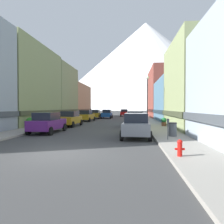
{
  "coord_description": "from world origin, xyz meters",
  "views": [
    {
      "loc": [
        3.43,
        -9.37,
        2.18
      ],
      "look_at": [
        -0.52,
        32.43,
        1.3
      ],
      "focal_mm": 33.03,
      "sensor_mm": 36.0,
      "label": 1
    }
  ],
  "objects": [
    {
      "name": "storefront_right_3",
      "position": [
        11.24,
        36.41,
        5.11
      ],
      "size": [
        7.77,
        13.54,
        10.56
      ],
      "color": "brown",
      "rests_on": "ground"
    },
    {
      "name": "storefront_left_1",
      "position": [
        -11.13,
        15.89,
        4.85
      ],
      "size": [
        7.55,
        12.22,
        10.04
      ],
      "color": "#8C9966",
      "rests_on": "ground"
    },
    {
      "name": "potted_plant_0",
      "position": [
        7.0,
        13.82,
        0.65
      ],
      "size": [
        0.57,
        0.57,
        0.94
      ],
      "color": "brown",
      "rests_on": "sidewalk_right"
    },
    {
      "name": "car_right_1",
      "position": [
        3.8,
        13.33,
        0.9
      ],
      "size": [
        2.26,
        4.49,
        1.78
      ],
      "color": "slate",
      "rests_on": "ground"
    },
    {
      "name": "fire_hydrant_near",
      "position": [
        5.45,
        -0.58,
        0.53
      ],
      "size": [
        0.4,
        0.22,
        0.7
      ],
      "color": "red",
      "rests_on": "sidewalk_right"
    },
    {
      "name": "parking_meter_near",
      "position": [
        5.75,
        4.0,
        1.01
      ],
      "size": [
        0.14,
        0.1,
        1.33
      ],
      "color": "#595960",
      "rests_on": "sidewalk_right"
    },
    {
      "name": "ground_plane",
      "position": [
        0.0,
        0.0,
        0.0
      ],
      "size": [
        400.0,
        400.0,
        0.0
      ],
      "primitive_type": "plane",
      "color": "#3C3C3C"
    },
    {
      "name": "car_right_0",
      "position": [
        3.8,
        5.69,
        0.9
      ],
      "size": [
        2.24,
        4.48,
        1.78
      ],
      "color": "slate",
      "rests_on": "ground"
    },
    {
      "name": "car_driving_1",
      "position": [
        1.6,
        43.5,
        0.9
      ],
      "size": [
        2.06,
        4.4,
        1.78
      ],
      "color": "#9E1111",
      "rests_on": "ground"
    },
    {
      "name": "trash_bin_right",
      "position": [
        6.35,
        5.57,
        0.64
      ],
      "size": [
        0.59,
        0.59,
        0.98
      ],
      "color": "#4C5156",
      "rests_on": "sidewalk_right"
    },
    {
      "name": "car_left_1",
      "position": [
        -3.8,
        14.26,
        0.9
      ],
      "size": [
        2.19,
        4.46,
        1.78
      ],
      "color": "#B28419",
      "rests_on": "ground"
    },
    {
      "name": "car_left_0",
      "position": [
        -3.8,
        7.82,
        0.9
      ],
      "size": [
        2.11,
        4.42,
        1.78
      ],
      "color": "#591E72",
      "rests_on": "ground"
    },
    {
      "name": "storefront_left_2",
      "position": [
        -10.8,
        27.12,
        4.73
      ],
      "size": [
        6.91,
        9.94,
        9.79
      ],
      "color": "#8C9966",
      "rests_on": "ground"
    },
    {
      "name": "car_driving_0",
      "position": [
        -1.6,
        32.62,
        0.9
      ],
      "size": [
        2.06,
        4.4,
        1.78
      ],
      "color": "#19478C",
      "rests_on": "ground"
    },
    {
      "name": "mountain_backdrop",
      "position": [
        21.51,
        260.0,
        55.73
      ],
      "size": [
        244.88,
        244.88,
        111.45
      ],
      "primitive_type": "cone",
      "color": "white",
      "rests_on": "ground"
    },
    {
      "name": "storefront_right_1",
      "position": [
        12.36,
        12.12,
        4.28
      ],
      "size": [
        10.03,
        10.05,
        8.86
      ],
      "color": "#8C9966",
      "rests_on": "ground"
    },
    {
      "name": "potted_plant_1",
      "position": [
        -7.0,
        10.9,
        0.76
      ],
      "size": [
        0.73,
        0.73,
        1.03
      ],
      "color": "#4C4C51",
      "rests_on": "sidewalk_left"
    },
    {
      "name": "storefront_left_3",
      "position": [
        -12.48,
        38.87,
        3.68
      ],
      "size": [
        10.26,
        13.35,
        7.64
      ],
      "color": "tan",
      "rests_on": "ground"
    },
    {
      "name": "storefront_right_2",
      "position": [
        10.75,
        23.21,
        3.13
      ],
      "size": [
        6.81,
        11.86,
        6.51
      ],
      "color": "slate",
      "rests_on": "ground"
    },
    {
      "name": "streetlamp_right",
      "position": [
        5.35,
        15.85,
        3.99
      ],
      "size": [
        0.36,
        0.36,
        5.86
      ],
      "color": "black",
      "rests_on": "sidewalk_right"
    },
    {
      "name": "car_left_2",
      "position": [
        -3.8,
        23.11,
        0.9
      ],
      "size": [
        2.23,
        4.48,
        1.78
      ],
      "color": "#B28419",
      "rests_on": "ground"
    },
    {
      "name": "car_left_3",
      "position": [
        -3.8,
        31.41,
        0.9
      ],
      "size": [
        2.14,
        4.44,
        1.78
      ],
      "color": "#B28419",
      "rests_on": "ground"
    },
    {
      "name": "sidewalk_right",
      "position": [
        6.25,
        35.0,
        0.07
      ],
      "size": [
        2.5,
        100.0,
        0.15
      ],
      "primitive_type": "cube",
      "color": "gray",
      "rests_on": "ground"
    },
    {
      "name": "pedestrian_0",
      "position": [
        -6.25,
        27.17,
        0.85
      ],
      "size": [
        0.36,
        0.36,
        1.52
      ],
      "color": "#333338",
      "rests_on": "sidewalk_left"
    },
    {
      "name": "sidewalk_left",
      "position": [
        -6.25,
        35.0,
        0.07
      ],
      "size": [
        2.5,
        100.0,
        0.15
      ],
      "primitive_type": "cube",
      "color": "gray",
      "rests_on": "ground"
    }
  ]
}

